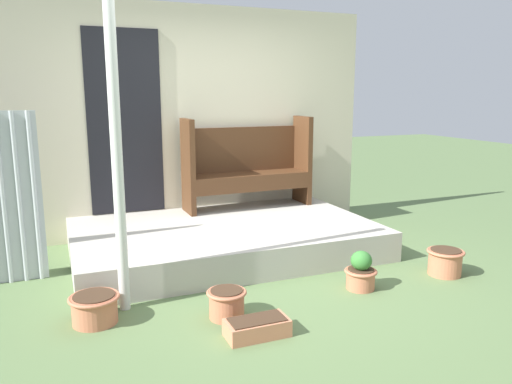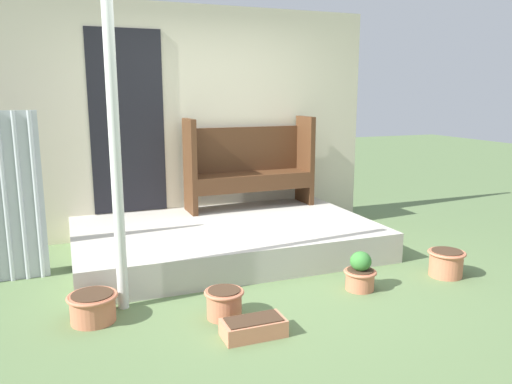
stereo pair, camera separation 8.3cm
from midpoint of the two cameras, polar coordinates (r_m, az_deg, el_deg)
ground_plane at (r=4.42m, az=0.37°, el=-10.36°), size 24.00×24.00×0.00m
porch_slab at (r=5.19m, az=-4.03°, el=-5.35°), size 3.01×1.86×0.30m
house_wall at (r=5.89m, az=-7.50°, el=7.99°), size 4.21×0.08×2.60m
support_post at (r=3.77m, az=-16.22°, el=3.75°), size 0.08×0.08×2.33m
bench at (r=5.86m, az=-1.47°, el=3.34°), size 1.51×0.43×1.05m
flower_pot_left at (r=3.87m, az=-18.56°, el=-12.40°), size 0.36×0.36×0.21m
flower_pot_middle at (r=3.76m, az=-4.01°, el=-12.47°), size 0.30×0.30×0.22m
flower_pot_right at (r=4.34m, az=11.35°, el=-9.00°), size 0.28×0.28×0.33m
flower_pot_far_right at (r=4.87m, az=20.35°, el=-7.40°), size 0.33×0.33×0.24m
planter_box_rect at (r=3.52m, az=-0.58°, el=-15.22°), size 0.43×0.22×0.13m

